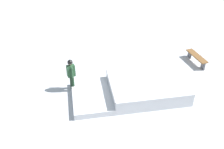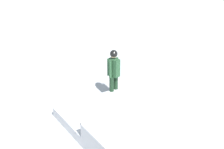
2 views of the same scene
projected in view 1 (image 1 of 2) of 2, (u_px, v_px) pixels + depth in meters
ground_plane at (132, 90)px, 13.37m from camera, size 60.00×60.00×0.00m
skate_ramp at (138, 89)px, 12.94m from camera, size 5.45×2.70×0.74m
skater at (71, 73)px, 12.85m from camera, size 0.43×0.42×1.73m
skateboard at (82, 89)px, 13.34m from camera, size 0.82×0.41×0.09m
park_bench at (197, 57)px, 15.23m from camera, size 0.70×1.65×0.48m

